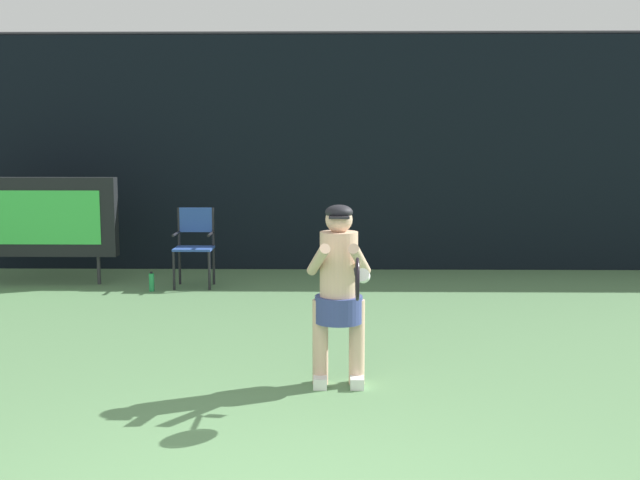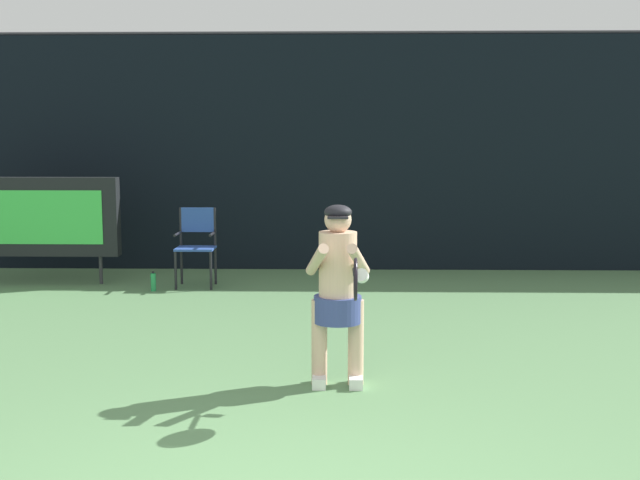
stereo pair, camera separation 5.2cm
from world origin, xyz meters
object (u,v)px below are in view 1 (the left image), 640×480
Objects in this scene: umpire_chair at (195,242)px; scoreboard at (38,217)px; water_bottle at (152,282)px; tennis_racket at (357,279)px; tennis_player at (339,287)px.

scoreboard is at bearing 176.71° from umpire_chair.
water_bottle is 5.40m from tennis_racket.
scoreboard is 1.94m from water_bottle.
umpire_chair is 4.08× the size of water_bottle.
water_bottle is 0.18× the size of tennis_player.
water_bottle is 0.44× the size of tennis_racket.
umpire_chair is at bearing 124.06° from tennis_racket.
tennis_racket reaches higher than umpire_chair.
tennis_player is at bearing -47.24° from scoreboard.
tennis_player reaches higher than tennis_racket.
tennis_racket reaches higher than water_bottle.
scoreboard is 2.23m from umpire_chair.
water_bottle is 4.74m from tennis_player.
tennis_player is (1.95, -4.37, 0.20)m from umpire_chair.
scoreboard is 2.04× the size of umpire_chair.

